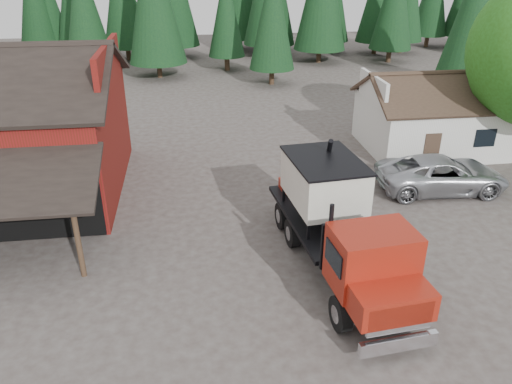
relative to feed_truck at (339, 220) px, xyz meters
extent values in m
plane|color=#423834|center=(-3.73, -1.37, -2.04)|extent=(120.00, 120.00, 0.00)
cube|color=maroon|center=(-8.73, 8.63, 3.96)|extent=(0.25, 7.00, 2.00)
cylinder|color=#382619|center=(-9.33, 0.73, -0.64)|extent=(0.20, 0.20, 2.80)
cube|color=silver|center=(9.27, 11.63, -0.54)|extent=(8.00, 6.00, 3.00)
cube|color=#38281E|center=(9.27, 10.13, 1.71)|extent=(8.60, 3.42, 1.80)
cube|color=#38281E|center=(9.27, 13.13, 1.71)|extent=(8.60, 3.42, 1.80)
cube|color=silver|center=(5.27, 11.63, 1.71)|extent=(0.20, 4.20, 1.50)
cube|color=silver|center=(13.27, 11.63, 1.71)|extent=(0.20, 4.20, 1.50)
cube|color=#38281E|center=(7.77, 8.61, -1.04)|extent=(0.90, 0.06, 2.00)
cube|color=black|center=(10.77, 8.61, -0.44)|extent=(1.20, 0.06, 1.00)
sphere|color=#255A14|center=(12.07, 9.43, 2.96)|extent=(4.40, 4.40, 4.40)
cylinder|color=#382619|center=(2.27, 28.63, -1.24)|extent=(0.44, 0.44, 1.60)
cone|color=black|center=(2.27, 28.63, 3.86)|extent=(3.96, 3.96, 9.00)
cylinder|color=#382619|center=(18.27, 24.63, -1.24)|extent=(0.44, 0.44, 1.60)
cone|color=black|center=(18.27, 24.63, 4.86)|extent=(4.84, 4.84, 11.00)
cylinder|color=#382619|center=(-7.73, 32.63, -1.24)|extent=(0.44, 0.44, 1.60)
cylinder|color=black|center=(-0.80, -3.30, -1.46)|extent=(0.48, 1.19, 1.16)
cylinder|color=black|center=(1.41, -3.08, -1.46)|extent=(0.48, 1.19, 1.16)
cylinder|color=black|center=(-1.30, 1.75, -1.46)|extent=(0.48, 1.19, 1.16)
cylinder|color=black|center=(0.91, 1.97, -1.46)|extent=(0.48, 1.19, 1.16)
cylinder|color=black|center=(-1.45, 3.23, -1.46)|extent=(0.48, 1.19, 1.16)
cylinder|color=black|center=(0.77, 3.45, -1.46)|extent=(0.48, 1.19, 1.16)
cube|color=black|center=(-0.03, 0.18, -1.04)|extent=(2.06, 9.17, 0.42)
cube|color=silver|center=(0.47, -4.82, -1.46)|extent=(2.44, 0.43, 0.48)
cube|color=silver|center=(0.46, -4.71, -0.61)|extent=(2.01, 0.30, 0.95)
cube|color=maroon|center=(0.40, -4.08, -0.45)|extent=(2.50, 1.60, 0.90)
cube|color=maroon|center=(0.26, -2.71, 0.13)|extent=(2.70, 2.04, 1.96)
cube|color=black|center=(0.35, -3.56, 0.45)|extent=(2.22, 0.30, 0.95)
cylinder|color=black|center=(-0.88, -1.87, 0.71)|extent=(0.16, 0.16, 1.90)
cube|color=black|center=(0.16, -1.66, 0.08)|extent=(2.59, 0.38, 1.69)
cube|color=black|center=(-0.17, 1.65, -0.75)|extent=(3.29, 6.37, 0.17)
cube|color=silver|center=(-0.17, 1.65, 0.82)|extent=(2.77, 3.71, 1.69)
cone|color=silver|center=(-0.17, 1.65, -0.24)|extent=(2.55, 2.55, 0.74)
cube|color=black|center=(-0.17, 1.65, 1.68)|extent=(2.88, 3.83, 0.08)
cylinder|color=black|center=(0.31, 3.19, 0.71)|extent=(0.57, 2.34, 3.23)
cube|color=maroon|center=(-1.06, 4.12, -0.45)|extent=(0.72, 0.91, 0.48)
cylinder|color=silver|center=(1.40, -1.91, -1.14)|extent=(0.69, 1.11, 0.59)
imported|color=#B3B5BC|center=(7.02, 5.84, -1.16)|extent=(6.46, 3.24, 1.76)
camera|label=1|loc=(-5.09, -15.19, 8.79)|focal=35.00mm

